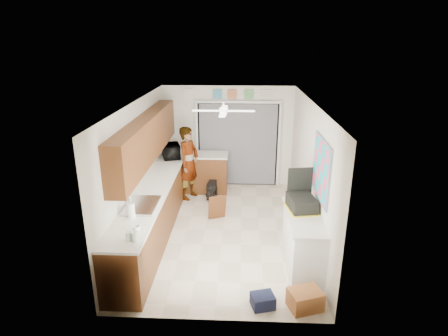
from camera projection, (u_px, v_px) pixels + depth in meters
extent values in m
plane|color=beige|center=(223.00, 230.00, 7.37)|extent=(5.00, 5.00, 0.00)
plane|color=white|center=(223.00, 103.00, 6.55)|extent=(5.00, 5.00, 0.00)
plane|color=white|center=(228.00, 137.00, 9.32)|extent=(3.20, 0.00, 3.20)
plane|color=white|center=(213.00, 238.00, 4.60)|extent=(3.20, 0.00, 3.20)
plane|color=white|center=(138.00, 169.00, 7.03)|extent=(0.00, 5.00, 5.00)
plane|color=white|center=(310.00, 171.00, 6.89)|extent=(0.00, 5.00, 5.00)
cube|color=#5B2F15|center=(156.00, 208.00, 7.28)|extent=(0.60, 4.80, 0.90)
cube|color=white|center=(156.00, 185.00, 7.13)|extent=(0.62, 4.80, 0.04)
cube|color=#5B2F15|center=(147.00, 138.00, 7.03)|extent=(0.32, 4.00, 0.80)
cube|color=silver|center=(142.00, 206.00, 6.17)|extent=(0.50, 0.76, 0.06)
cylinder|color=silver|center=(130.00, 200.00, 6.15)|extent=(0.03, 0.03, 0.22)
cube|color=#5B2F15|center=(207.00, 173.00, 9.13)|extent=(1.00, 0.60, 0.90)
cube|color=white|center=(206.00, 155.00, 8.98)|extent=(1.04, 0.64, 0.04)
cube|color=black|center=(238.00, 145.00, 9.34)|extent=(2.00, 0.06, 2.10)
cube|color=gray|center=(238.00, 145.00, 9.31)|extent=(1.90, 0.03, 2.05)
cube|color=white|center=(197.00, 145.00, 9.36)|extent=(0.06, 0.04, 2.10)
cube|color=white|center=(279.00, 146.00, 9.27)|extent=(0.06, 0.04, 2.10)
cube|color=white|center=(238.00, 102.00, 8.96)|extent=(2.10, 0.04, 0.06)
cube|color=#4896C1|center=(218.00, 94.00, 8.95)|extent=(0.22, 0.02, 0.22)
cube|color=#C66E4A|center=(232.00, 94.00, 8.94)|extent=(0.22, 0.02, 0.22)
cube|color=#5CA15E|center=(249.00, 94.00, 8.92)|extent=(0.22, 0.02, 0.22)
cube|color=silver|center=(266.00, 94.00, 8.90)|extent=(0.22, 0.02, 0.22)
cube|color=silver|center=(189.00, 94.00, 8.99)|extent=(0.22, 0.02, 0.26)
cube|color=white|center=(303.00, 243.00, 6.03)|extent=(0.50, 1.40, 0.90)
cube|color=white|center=(304.00, 217.00, 5.88)|extent=(0.54, 1.44, 0.04)
cube|color=#DB507A|center=(321.00, 169.00, 5.82)|extent=(0.03, 1.15, 0.95)
cube|color=white|center=(223.00, 111.00, 6.80)|extent=(1.14, 1.14, 0.24)
imported|color=black|center=(171.00, 151.00, 8.66)|extent=(0.53, 0.65, 0.31)
imported|color=white|center=(136.00, 229.00, 5.37)|extent=(0.13, 0.13, 0.09)
cylinder|color=silver|center=(135.00, 236.00, 5.12)|extent=(0.10, 0.10, 0.13)
cylinder|color=silver|center=(129.00, 236.00, 5.13)|extent=(0.09, 0.09, 0.12)
cylinder|color=white|center=(131.00, 211.00, 5.76)|extent=(0.13, 0.13, 0.24)
cube|color=black|center=(301.00, 203.00, 6.05)|extent=(0.47, 0.58, 0.22)
cube|color=yellow|center=(301.00, 209.00, 6.08)|extent=(0.53, 0.65, 0.02)
cube|color=black|center=(300.00, 182.00, 6.24)|extent=(0.42, 0.10, 0.50)
cube|color=#CB733F|center=(305.00, 299.00, 5.20)|extent=(0.53, 0.46, 0.28)
cube|color=#141933|center=(263.00, 301.00, 5.24)|extent=(0.37, 0.33, 0.19)
cube|color=#5B2F15|center=(217.00, 207.00, 7.71)|extent=(0.39, 0.26, 0.54)
imported|color=white|center=(189.00, 163.00, 8.59)|extent=(0.63, 0.73, 1.71)
cube|color=black|center=(212.00, 189.00, 8.77)|extent=(0.32, 0.61, 0.46)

